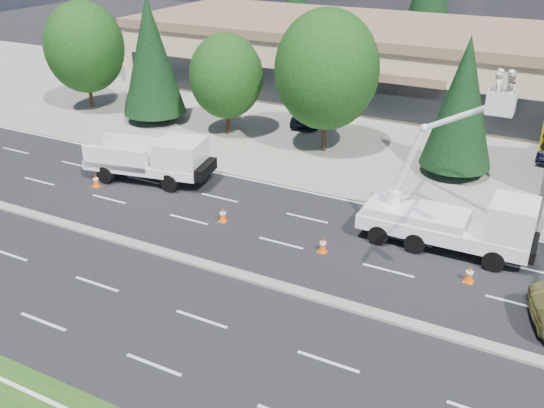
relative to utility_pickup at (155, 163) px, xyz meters
The scene contains 17 objects.
ground 11.29m from the utility_pickup, 34.02° to the right, with size 140.00×140.00×0.00m, color black.
concrete_apron 16.61m from the utility_pickup, 55.79° to the left, with size 140.00×22.00×0.01m, color gray.
road_median 11.29m from the utility_pickup, 34.02° to the right, with size 120.00×0.55×0.12m, color gray.
strip_mall 25.51m from the utility_pickup, 68.52° to the left, with size 50.40×15.40×5.50m.
tree_front_a 15.80m from the utility_pickup, 145.52° to the left, with size 5.71×5.71×7.93m.
tree_front_b 11.55m from the utility_pickup, 127.49° to the left, with size 4.38×4.38×8.63m.
tree_front_c 9.19m from the utility_pickup, 94.47° to the left, with size 4.79×4.79×6.64m.
tree_front_d 11.49m from the utility_pickup, 54.03° to the left, with size 6.22×6.22×8.64m.
tree_front_e 17.05m from the utility_pickup, 31.31° to the left, with size 3.94×3.94×7.76m.
tree_back_a 36.94m from the utility_pickup, 103.66° to the left, with size 4.55×4.55×8.96m.
utility_pickup is the anchor object (origin of this frame).
bucket_truck 16.33m from the utility_pickup, ahead, with size 7.32×2.45×8.07m.
traffic_cone_a 3.28m from the utility_pickup, 138.27° to the right, with size 0.40×0.40×0.70m.
traffic_cone_b 6.41m from the utility_pickup, 22.72° to the right, with size 0.40×0.40×0.70m.
traffic_cone_c 11.67m from the utility_pickup, 14.48° to the right, with size 0.40×0.40×0.70m.
traffic_cone_d 17.60m from the utility_pickup, ahead, with size 0.40×0.40×0.70m.
parked_car_west 13.80m from the utility_pickup, 76.32° to the left, with size 1.89×4.69×1.60m, color black.
Camera 1 is at (10.69, -18.01, 13.33)m, focal length 40.00 mm.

